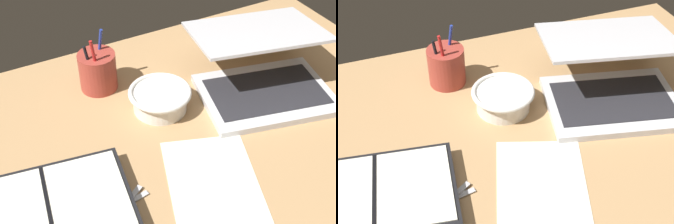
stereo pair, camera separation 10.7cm
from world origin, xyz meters
TOP-DOWN VIEW (x-y plane):
  - desk_top at (0.00, 0.00)cm, footprint 140.00×100.00cm
  - laptop at (28.17, 10.39)cm, footprint 40.06×40.91cm
  - bowl at (0.95, 15.59)cm, footprint 15.79×15.79cm
  - pen_cup at (-9.29, 31.18)cm, footprint 9.80×9.80cm
  - planner at (-33.55, -3.88)cm, footprint 35.58×26.94cm
  - scissors at (-23.24, -10.00)cm, footprint 13.34×8.60cm
  - paper_sheet_front at (-0.73, -12.93)cm, footprint 27.82×34.49cm

SIDE VIEW (x-z plane):
  - desk_top at x=0.00cm, z-range 0.00..2.00cm
  - paper_sheet_front at x=-0.73cm, z-range 2.00..2.16cm
  - scissors at x=-23.24cm, z-range 1.94..2.74cm
  - planner at x=-33.55cm, z-range 1.91..5.75cm
  - bowl at x=0.95cm, z-range 2.34..8.19cm
  - pen_cup at x=-9.29cm, z-range -0.85..15.33cm
  - laptop at x=28.17cm, z-range -0.47..15.42cm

